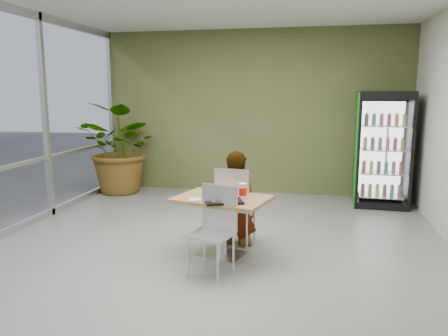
{
  "coord_description": "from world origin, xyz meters",
  "views": [
    {
      "loc": [
        1.19,
        -5.09,
        1.98
      ],
      "look_at": [
        0.05,
        0.47,
        1.0
      ],
      "focal_mm": 35.0,
      "sensor_mm": 36.0,
      "label": 1
    }
  ],
  "objects_px": {
    "seated_woman": "(236,209)",
    "soda_cup": "(243,191)",
    "beverage_fridge": "(383,150)",
    "potted_plant": "(123,148)",
    "dining_table": "(222,214)",
    "chair_near": "(215,223)",
    "chair_far": "(234,200)",
    "cafeteria_tray": "(223,201)"
  },
  "relations": [
    {
      "from": "seated_woman",
      "to": "potted_plant",
      "type": "xyz_separation_m",
      "value": [
        -2.73,
        2.54,
        0.43
      ]
    },
    {
      "from": "seated_woman",
      "to": "cafeteria_tray",
      "type": "xyz_separation_m",
      "value": [
        -0.01,
        -0.75,
        0.29
      ]
    },
    {
      "from": "chair_far",
      "to": "chair_near",
      "type": "bearing_deg",
      "value": 93.65
    },
    {
      "from": "dining_table",
      "to": "soda_cup",
      "type": "bearing_deg",
      "value": 6.08
    },
    {
      "from": "soda_cup",
      "to": "beverage_fridge",
      "type": "relative_size",
      "value": 0.09
    },
    {
      "from": "chair_far",
      "to": "soda_cup",
      "type": "bearing_deg",
      "value": 119.72
    },
    {
      "from": "seated_woman",
      "to": "beverage_fridge",
      "type": "relative_size",
      "value": 0.77
    },
    {
      "from": "seated_woman",
      "to": "soda_cup",
      "type": "distance_m",
      "value": 0.63
    },
    {
      "from": "chair_near",
      "to": "cafeteria_tray",
      "type": "distance_m",
      "value": 0.29
    },
    {
      "from": "dining_table",
      "to": "chair_far",
      "type": "height_order",
      "value": "chair_far"
    },
    {
      "from": "dining_table",
      "to": "chair_near",
      "type": "bearing_deg",
      "value": -87.97
    },
    {
      "from": "soda_cup",
      "to": "beverage_fridge",
      "type": "distance_m",
      "value": 3.58
    },
    {
      "from": "seated_woman",
      "to": "soda_cup",
      "type": "bearing_deg",
      "value": 115.88
    },
    {
      "from": "chair_far",
      "to": "cafeteria_tray",
      "type": "bearing_deg",
      "value": 96.56
    },
    {
      "from": "cafeteria_tray",
      "to": "beverage_fridge",
      "type": "xyz_separation_m",
      "value": [
        2.18,
        3.23,
        0.24
      ]
    },
    {
      "from": "dining_table",
      "to": "chair_near",
      "type": "xyz_separation_m",
      "value": [
        0.02,
        -0.45,
        0.03
      ]
    },
    {
      "from": "chair_far",
      "to": "cafeteria_tray",
      "type": "xyz_separation_m",
      "value": [
        -0.0,
        -0.69,
        0.15
      ]
    },
    {
      "from": "cafeteria_tray",
      "to": "chair_far",
      "type": "bearing_deg",
      "value": 89.87
    },
    {
      "from": "soda_cup",
      "to": "potted_plant",
      "type": "xyz_separation_m",
      "value": [
        -2.9,
        3.02,
        0.07
      ]
    },
    {
      "from": "soda_cup",
      "to": "cafeteria_tray",
      "type": "xyz_separation_m",
      "value": [
        -0.18,
        -0.26,
        -0.07
      ]
    },
    {
      "from": "chair_near",
      "to": "cafeteria_tray",
      "type": "bearing_deg",
      "value": 93.64
    },
    {
      "from": "seated_woman",
      "to": "chair_far",
      "type": "bearing_deg",
      "value": 84.4
    },
    {
      "from": "seated_woman",
      "to": "soda_cup",
      "type": "height_order",
      "value": "seated_woman"
    },
    {
      "from": "cafeteria_tray",
      "to": "potted_plant",
      "type": "distance_m",
      "value": 4.27
    },
    {
      "from": "dining_table",
      "to": "chair_near",
      "type": "relative_size",
      "value": 1.26
    },
    {
      "from": "cafeteria_tray",
      "to": "potted_plant",
      "type": "height_order",
      "value": "potted_plant"
    },
    {
      "from": "seated_woman",
      "to": "cafeteria_tray",
      "type": "relative_size",
      "value": 3.62
    },
    {
      "from": "cafeteria_tray",
      "to": "potted_plant",
      "type": "xyz_separation_m",
      "value": [
        -2.72,
        3.29,
        0.14
      ]
    },
    {
      "from": "chair_far",
      "to": "seated_woman",
      "type": "distance_m",
      "value": 0.15
    },
    {
      "from": "beverage_fridge",
      "to": "potted_plant",
      "type": "height_order",
      "value": "beverage_fridge"
    },
    {
      "from": "chair_near",
      "to": "seated_woman",
      "type": "xyz_separation_m",
      "value": [
        0.06,
        0.97,
        -0.1
      ]
    },
    {
      "from": "potted_plant",
      "to": "chair_near",
      "type": "bearing_deg",
      "value": -52.67
    },
    {
      "from": "beverage_fridge",
      "to": "potted_plant",
      "type": "distance_m",
      "value": 4.9
    },
    {
      "from": "chair_near",
      "to": "cafeteria_tray",
      "type": "relative_size",
      "value": 2.29
    },
    {
      "from": "chair_far",
      "to": "soda_cup",
      "type": "relative_size",
      "value": 5.94
    },
    {
      "from": "seated_woman",
      "to": "chair_near",
      "type": "bearing_deg",
      "value": 93.09
    },
    {
      "from": "chair_near",
      "to": "potted_plant",
      "type": "height_order",
      "value": "potted_plant"
    },
    {
      "from": "soda_cup",
      "to": "beverage_fridge",
      "type": "height_order",
      "value": "beverage_fridge"
    },
    {
      "from": "chair_near",
      "to": "beverage_fridge",
      "type": "xyz_separation_m",
      "value": [
        2.23,
        3.44,
        0.43
      ]
    },
    {
      "from": "dining_table",
      "to": "potted_plant",
      "type": "bearing_deg",
      "value": 131.06
    },
    {
      "from": "chair_near",
      "to": "soda_cup",
      "type": "distance_m",
      "value": 0.59
    },
    {
      "from": "beverage_fridge",
      "to": "seated_woman",
      "type": "bearing_deg",
      "value": -128.53
    }
  ]
}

